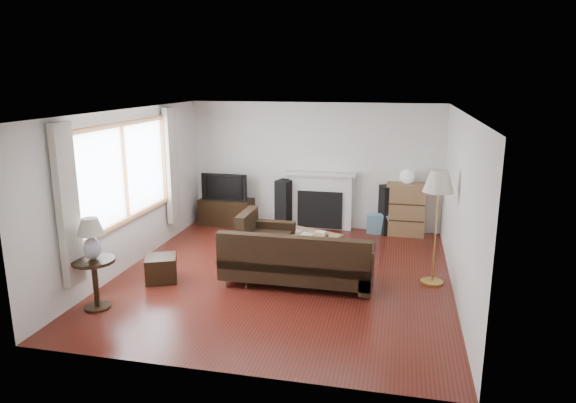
% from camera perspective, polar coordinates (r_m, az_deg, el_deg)
% --- Properties ---
extents(room, '(5.10, 5.60, 2.54)m').
position_cam_1_polar(room, '(7.62, -0.49, 0.57)').
color(room, '#581B13').
rests_on(room, ground).
extents(window, '(0.12, 2.74, 1.54)m').
position_cam_1_polar(window, '(8.27, -17.62, 3.10)').
color(window, brown).
rests_on(window, room).
extents(curtain_near, '(0.10, 0.35, 2.10)m').
position_cam_1_polar(curtain_near, '(7.03, -23.30, -0.43)').
color(curtain_near, beige).
rests_on(curtain_near, room).
extents(curtain_far, '(0.10, 0.35, 2.10)m').
position_cam_1_polar(curtain_far, '(9.60, -12.81, 3.89)').
color(curtain_far, beige).
rests_on(curtain_far, room).
extents(fireplace, '(1.40, 0.26, 1.15)m').
position_cam_1_polar(fireplace, '(10.27, 3.64, 0.13)').
color(fireplace, white).
rests_on(fireplace, room).
extents(tv_stand, '(1.08, 0.49, 0.54)m').
position_cam_1_polar(tv_stand, '(10.65, -6.82, -1.14)').
color(tv_stand, black).
rests_on(tv_stand, ground).
extents(television, '(0.95, 0.12, 0.55)m').
position_cam_1_polar(television, '(10.52, -6.90, 1.72)').
color(television, black).
rests_on(television, tv_stand).
extents(speaker_left, '(0.35, 0.39, 0.98)m').
position_cam_1_polar(speaker_left, '(10.31, -0.42, -0.27)').
color(speaker_left, black).
rests_on(speaker_left, ground).
extents(speaker_right, '(0.37, 0.40, 0.96)m').
position_cam_1_polar(speaker_right, '(10.07, 11.00, -0.94)').
color(speaker_right, black).
rests_on(speaker_right, ground).
extents(bookshelf, '(0.74, 0.35, 1.01)m').
position_cam_1_polar(bookshelf, '(10.07, 12.91, -0.87)').
color(bookshelf, olive).
rests_on(bookshelf, ground).
extents(globe_lamp, '(0.28, 0.28, 0.28)m').
position_cam_1_polar(globe_lamp, '(9.93, 13.10, 2.73)').
color(globe_lamp, white).
rests_on(globe_lamp, bookshelf).
extents(sectional_sofa, '(2.38, 1.74, 0.77)m').
position_cam_1_polar(sectional_sofa, '(7.57, 1.03, -6.35)').
color(sectional_sofa, black).
rests_on(sectional_sofa, ground).
extents(coffee_table, '(1.19, 0.93, 0.41)m').
position_cam_1_polar(coffee_table, '(8.74, 2.23, -4.81)').
color(coffee_table, olive).
rests_on(coffee_table, ground).
extents(footstool, '(0.59, 0.59, 0.38)m').
position_cam_1_polar(footstool, '(7.96, -13.91, -7.25)').
color(footstool, black).
rests_on(footstool, ground).
extents(floor_lamp, '(0.51, 0.51, 1.70)m').
position_cam_1_polar(floor_lamp, '(7.73, 16.08, -2.86)').
color(floor_lamp, '#B8913F').
rests_on(floor_lamp, ground).
extents(side_table, '(0.55, 0.55, 0.68)m').
position_cam_1_polar(side_table, '(7.25, -20.60, -8.57)').
color(side_table, black).
rests_on(side_table, ground).
extents(table_lamp, '(0.34, 0.34, 0.55)m').
position_cam_1_polar(table_lamp, '(7.05, -21.01, -3.93)').
color(table_lamp, silver).
rests_on(table_lamp, side_table).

